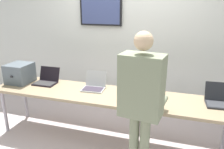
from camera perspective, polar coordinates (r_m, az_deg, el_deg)
ground at (r=3.53m, az=-1.21°, el=-16.57°), size 8.00×8.00×0.04m
back_wall at (r=4.05m, az=3.66°, el=8.32°), size 8.00×0.11×2.58m
workbench at (r=3.17m, az=-1.29°, el=-5.78°), size 3.44×0.70×0.75m
equipment_box at (r=3.86m, az=-22.57°, el=0.34°), size 0.35×0.38×0.31m
laptop_station_0 at (r=3.70m, az=-16.40°, el=-1.30°), size 0.35×0.32×0.24m
laptop_station_1 at (r=3.33m, az=-4.58°, el=-2.72°), size 0.34×0.33×0.24m
laptop_station_2 at (r=3.11m, az=9.91°, el=-4.48°), size 0.32×0.32×0.25m
laptop_station_3 at (r=3.15m, az=26.10°, el=-5.86°), size 0.38×0.35×0.25m
person at (r=2.35m, az=7.55°, el=-5.61°), size 0.50×0.63×1.73m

